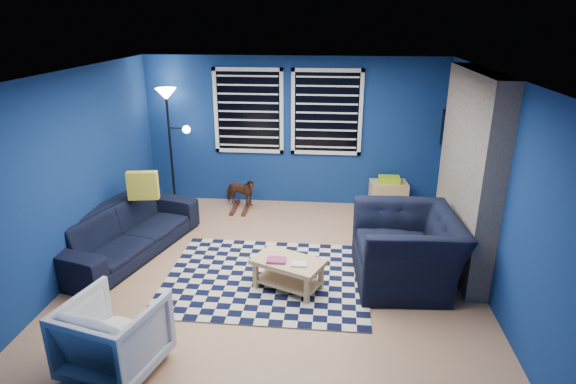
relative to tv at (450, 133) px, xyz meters
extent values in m
plane|color=tan|center=(-2.45, -2.00, -1.40)|extent=(5.00, 5.00, 0.00)
plane|color=white|center=(-2.45, -2.00, 1.10)|extent=(5.00, 5.00, 0.00)
plane|color=navy|center=(-2.45, 0.50, -0.15)|extent=(5.00, 0.00, 5.00)
plane|color=navy|center=(-4.95, -2.00, -0.15)|extent=(0.00, 5.00, 5.00)
plane|color=navy|center=(0.05, -2.00, -0.15)|extent=(0.00, 5.00, 5.00)
cube|color=gray|center=(-0.08, -1.50, -0.15)|extent=(0.26, 2.00, 2.50)
cube|color=black|center=(-0.22, -1.50, -1.05)|extent=(0.04, 0.70, 0.60)
cube|color=gray|center=(-0.35, -1.50, -1.36)|extent=(0.50, 1.20, 0.08)
cube|color=black|center=(-3.20, 0.48, 0.20)|extent=(1.05, 0.02, 1.30)
cube|color=white|center=(-3.20, 0.47, 0.88)|extent=(1.17, 0.05, 0.06)
cube|color=white|center=(-3.20, 0.47, -0.48)|extent=(1.17, 0.05, 0.06)
cube|color=black|center=(-1.90, 0.48, 0.20)|extent=(1.05, 0.02, 1.30)
cube|color=white|center=(-1.90, 0.47, 0.88)|extent=(1.17, 0.05, 0.06)
cube|color=white|center=(-1.90, 0.47, -0.48)|extent=(1.17, 0.05, 0.06)
cube|color=black|center=(0.00, 0.00, 0.00)|extent=(0.06, 1.00, 0.58)
cube|color=black|center=(-0.03, 0.00, 0.00)|extent=(0.01, 0.92, 0.50)
cube|color=black|center=(-2.55, -2.19, -1.39)|extent=(2.52, 2.03, 0.02)
imported|color=black|center=(-4.55, -1.69, -1.06)|extent=(2.46, 1.48, 0.67)
imported|color=black|center=(-0.85, -2.08, -0.96)|extent=(1.42, 1.26, 0.88)
imported|color=gray|center=(-3.69, -3.95, -1.03)|extent=(0.96, 0.98, 0.74)
imported|color=#492717|center=(-3.30, 0.03, -1.08)|extent=(0.42, 0.64, 0.50)
cube|color=#D8B47A|center=(-2.26, -2.41, -1.04)|extent=(0.94, 0.76, 0.05)
cube|color=#D8B47A|center=(-2.26, -2.41, -1.29)|extent=(0.84, 0.67, 0.03)
cube|color=#9C2C61|center=(-2.39, -2.45, -0.99)|extent=(0.27, 0.24, 0.03)
cube|color=silver|center=(-2.12, -2.52, -1.00)|extent=(0.22, 0.19, 0.03)
cube|color=#D8B47A|center=(-2.60, -2.59, -1.23)|extent=(0.07, 0.07, 0.33)
cube|color=#D8B47A|center=(-1.91, -2.59, -1.23)|extent=(0.07, 0.07, 0.33)
cube|color=#D8B47A|center=(-2.60, -2.23, -1.23)|extent=(0.07, 0.07, 0.33)
cube|color=#D8B47A|center=(-1.91, -2.23, -1.23)|extent=(0.07, 0.07, 0.33)
cube|color=#D8B47A|center=(-0.83, 0.25, -1.15)|extent=(0.63, 0.44, 0.50)
cube|color=black|center=(-0.83, 0.25, -1.15)|extent=(0.55, 0.40, 0.40)
cube|color=#A1D218|center=(-0.83, 0.25, -0.85)|extent=(0.36, 0.28, 0.09)
cylinder|color=black|center=(-4.50, 0.20, -1.38)|extent=(0.25, 0.25, 0.03)
cylinder|color=black|center=(-4.50, 0.20, -0.46)|extent=(0.04, 0.04, 1.86)
cone|color=white|center=(-4.50, 0.20, 0.50)|extent=(0.33, 0.33, 0.19)
sphere|color=white|center=(-4.18, 0.15, -0.06)|extent=(0.13, 0.13, 0.13)
cube|color=gold|center=(-4.40, -1.33, -0.53)|extent=(0.43, 0.19, 0.40)
camera|label=1|loc=(-1.78, -7.42, 1.69)|focal=30.00mm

